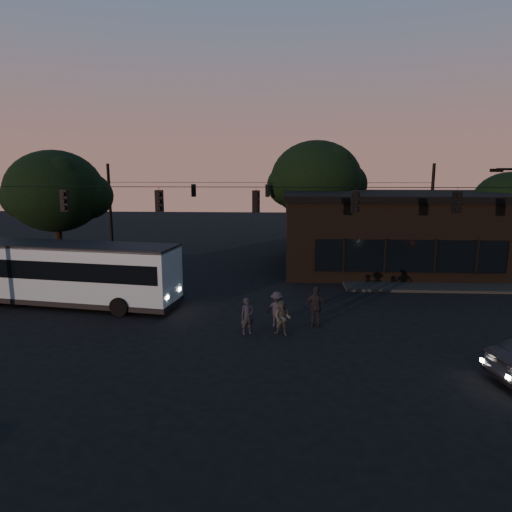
# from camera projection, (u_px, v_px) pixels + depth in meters

# --- Properties ---
(ground) EXTENTS (120.00, 120.00, 0.00)m
(ground) POSITION_uv_depth(u_px,v_px,m) (250.00, 349.00, 17.98)
(ground) COLOR black
(ground) RESTS_ON ground
(sidewalk_far_right) EXTENTS (14.00, 10.00, 0.15)m
(sidewalk_far_right) POSITION_uv_depth(u_px,v_px,m) (440.00, 273.00, 31.02)
(sidewalk_far_right) COLOR black
(sidewalk_far_right) RESTS_ON ground
(sidewalk_far_left) EXTENTS (14.00, 10.00, 0.15)m
(sidewalk_far_left) POSITION_uv_depth(u_px,v_px,m) (68.00, 268.00, 32.50)
(sidewalk_far_left) COLOR black
(sidewalk_far_left) RESTS_ON ground
(building) EXTENTS (15.40, 10.41, 5.40)m
(building) POSITION_uv_depth(u_px,v_px,m) (391.00, 231.00, 32.64)
(building) COLOR black
(building) RESTS_ON ground
(tree_behind) EXTENTS (7.60, 7.60, 9.43)m
(tree_behind) POSITION_uv_depth(u_px,v_px,m) (316.00, 180.00, 38.20)
(tree_behind) COLOR black
(tree_behind) RESTS_ON ground
(tree_right) EXTENTS (5.20, 5.20, 6.86)m
(tree_right) POSITION_uv_depth(u_px,v_px,m) (509.00, 202.00, 33.76)
(tree_right) COLOR black
(tree_right) RESTS_ON ground
(tree_left) EXTENTS (6.40, 6.40, 8.30)m
(tree_left) POSITION_uv_depth(u_px,v_px,m) (55.00, 191.00, 30.51)
(tree_left) COLOR black
(tree_left) RESTS_ON ground
(signal_rig_near) EXTENTS (26.24, 0.30, 7.50)m
(signal_rig_near) POSITION_uv_depth(u_px,v_px,m) (256.00, 225.00, 21.08)
(signal_rig_near) COLOR black
(signal_rig_near) RESTS_ON ground
(signal_rig_far) EXTENTS (26.24, 0.30, 7.50)m
(signal_rig_far) POSITION_uv_depth(u_px,v_px,m) (267.00, 205.00, 36.83)
(signal_rig_far) COLOR black
(signal_rig_far) RESTS_ON ground
(bus) EXTENTS (11.76, 4.37, 3.24)m
(bus) POSITION_uv_depth(u_px,v_px,m) (70.00, 271.00, 23.70)
(bus) COLOR #879EAB
(bus) RESTS_ON ground
(pedestrian_a) EXTENTS (0.68, 0.58, 1.60)m
(pedestrian_a) POSITION_uv_depth(u_px,v_px,m) (247.00, 316.00, 19.54)
(pedestrian_a) COLOR black
(pedestrian_a) RESTS_ON ground
(pedestrian_b) EXTENTS (0.89, 0.78, 1.52)m
(pedestrian_b) POSITION_uv_depth(u_px,v_px,m) (282.00, 318.00, 19.40)
(pedestrian_b) COLOR #353530
(pedestrian_b) RESTS_ON ground
(pedestrian_c) EXTENTS (1.11, 0.51, 1.86)m
(pedestrian_c) POSITION_uv_depth(u_px,v_px,m) (316.00, 307.00, 20.48)
(pedestrian_c) COLOR black
(pedestrian_c) RESTS_ON ground
(pedestrian_d) EXTENTS (1.22, 1.07, 1.64)m
(pedestrian_d) POSITION_uv_depth(u_px,v_px,m) (277.00, 309.00, 20.43)
(pedestrian_d) COLOR black
(pedestrian_d) RESTS_ON ground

